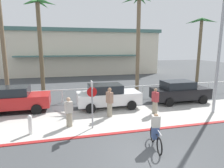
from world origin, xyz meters
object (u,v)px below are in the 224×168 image
stop_sign_bike_lane (92,98)px  palm_tree_5 (200,35)px  pedestrian_0 (69,113)px  palm_tree_2 (0,14)px  car_white_2 (108,96)px  palm_tree_3 (39,27)px  pedestrian_1 (110,103)px  palm_tree_4 (138,21)px  pedestrian_2 (155,102)px  car_black_3 (179,91)px  cyclist_black_0 (156,131)px  car_red_1 (14,99)px  streetlight_curb (223,47)px  bollard_1 (30,124)px

stop_sign_bike_lane → palm_tree_5: 18.46m
palm_tree_5 → pedestrian_0: (-15.69, -10.20, -4.88)m
stop_sign_bike_lane → palm_tree_2: size_ratio=0.28×
stop_sign_bike_lane → car_white_2: bearing=64.4°
stop_sign_bike_lane → palm_tree_3: size_ratio=0.31×
palm_tree_5 → pedestrian_1: 16.82m
palm_tree_4 → pedestrian_2: size_ratio=5.29×
palm_tree_2 → car_black_3: (13.72, -6.04, -6.11)m
car_white_2 → pedestrian_2: 3.33m
cyclist_black_0 → pedestrian_1: (-1.10, 4.03, 0.17)m
palm_tree_3 → pedestrian_2: bearing=-44.6°
pedestrian_0 → pedestrian_1: bearing=21.2°
car_red_1 → pedestrian_1: size_ratio=2.39×
palm_tree_3 → stop_sign_bike_lane: bearing=-69.4°
palm_tree_3 → pedestrian_1: size_ratio=4.51×
pedestrian_1 → pedestrian_0: bearing=-158.8°
streetlight_curb → stop_sign_bike_lane: bearing=-177.3°
car_red_1 → pedestrian_1: (5.92, -2.44, -0.01)m
stop_sign_bike_lane → palm_tree_5: palm_tree_5 is taller
palm_tree_4 → pedestrian_1: bearing=-123.4°
palm_tree_5 → pedestrian_1: palm_tree_5 is taller
pedestrian_1 → palm_tree_3: bearing=122.3°
palm_tree_5 → pedestrian_0: size_ratio=4.65×
bollard_1 → palm_tree_5: size_ratio=0.13×
streetlight_curb → pedestrian_2: size_ratio=4.44×
stop_sign_bike_lane → palm_tree_5: (14.50, 10.72, 3.96)m
streetlight_curb → palm_tree_2: (-14.55, 8.95, 2.71)m
palm_tree_4 → car_red_1: palm_tree_4 is taller
car_red_1 → palm_tree_3: bearing=73.7°
streetlight_curb → car_black_3: size_ratio=1.70×
streetlight_curb → car_white_2: streetlight_curb is taller
palm_tree_2 → bollard_1: bearing=-70.3°
car_white_2 → pedestrian_1: pedestrian_1 is taller
cyclist_black_0 → car_red_1: bearing=137.3°
car_black_3 → pedestrian_2: size_ratio=2.60×
streetlight_curb → car_red_1: streetlight_curb is taller
cyclist_black_0 → pedestrian_2: (1.86, 3.83, 0.09)m
cyclist_black_0 → pedestrian_0: bearing=139.3°
pedestrian_2 → cyclist_black_0: bearing=-115.9°
palm_tree_4 → car_black_3: bearing=-69.7°
pedestrian_1 → car_red_1: bearing=157.6°
stop_sign_bike_lane → cyclist_black_0: size_ratio=1.42×
palm_tree_5 → car_black_3: bearing=-134.2°
palm_tree_4 → pedestrian_1: size_ratio=4.85×
car_black_3 → cyclist_black_0: bearing=-130.0°
cyclist_black_0 → pedestrian_1: pedestrian_1 is taller
car_black_3 → pedestrian_2: same height
streetlight_curb → car_black_3: streetlight_curb is taller
palm_tree_3 → palm_tree_4: palm_tree_4 is taller
pedestrian_0 → pedestrian_2: bearing=8.0°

